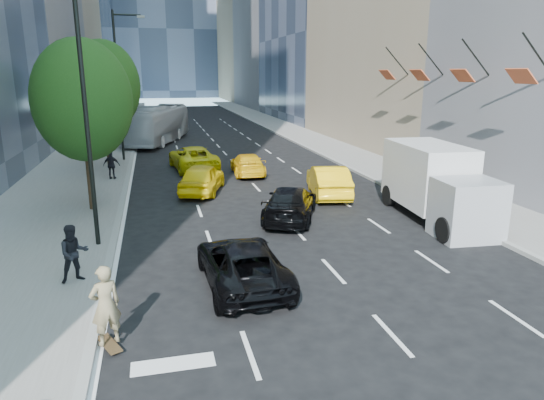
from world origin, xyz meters
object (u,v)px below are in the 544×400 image
object	(u,v)px
skateboarder	(106,311)
black_sedan_lincoln	(242,263)
black_sedan_mercedes	(290,203)
city_bus	(158,124)
box_truck	(437,183)

from	to	relation	value
skateboarder	black_sedan_lincoln	bearing A→B (deg)	-167.92
black_sedan_lincoln	black_sedan_mercedes	distance (m)	6.87
skateboarder	black_sedan_lincoln	size ratio (longest dim) A/B	0.40
skateboarder	black_sedan_lincoln	distance (m)	4.51
skateboarder	city_bus	world-z (taller)	city_bus
black_sedan_lincoln	city_bus	xyz separation A→B (m)	(-1.95, 31.55, 0.97)
city_bus	black_sedan_mercedes	bearing A→B (deg)	-60.98
black_sedan_mercedes	city_bus	size ratio (longest dim) A/B	0.42
black_sedan_mercedes	city_bus	world-z (taller)	city_bus
black_sedan_lincoln	black_sedan_mercedes	size ratio (longest dim) A/B	0.98
black_sedan_mercedes	black_sedan_lincoln	bearing A→B (deg)	84.87
box_truck	black_sedan_lincoln	bearing A→B (deg)	-149.26
city_bus	black_sedan_lincoln	bearing A→B (deg)	-68.88
black_sedan_lincoln	skateboarder	bearing A→B (deg)	34.71
skateboarder	city_bus	distance (m)	34.30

